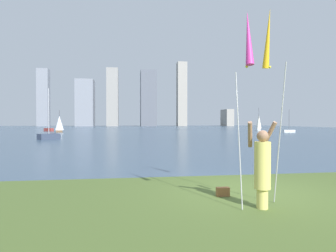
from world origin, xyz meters
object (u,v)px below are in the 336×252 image
object	(u,v)px
bag	(223,192)
sailboat_2	(49,129)
person	(262,166)
sailboat_1	(259,123)
sailboat_0	(289,131)
kite_flag_left	(248,44)
kite_flag_right	(268,43)
sailboat_4	(59,124)
sailboat_5	(49,136)

from	to	relation	value
bag	sailboat_2	distance (m)	52.08
person	sailboat_1	distance (m)	52.67
sailboat_0	sailboat_2	world-z (taller)	sailboat_2
person	kite_flag_left	size ratio (longest dim) A/B	0.46
kite_flag_right	sailboat_1	size ratio (longest dim) A/B	0.95
person	sailboat_4	xyz separation A→B (m)	(-14.57, 44.59, 0.44)
bag	sailboat_4	size ratio (longest dim) A/B	0.08
kite_flag_left	sailboat_5	distance (m)	27.22
kite_flag_left	sailboat_1	bearing A→B (deg)	63.99
sailboat_1	sailboat_2	world-z (taller)	sailboat_2
person	sailboat_5	xyz separation A→B (m)	(-10.91, 24.64, -0.57)
kite_flag_right	sailboat_4	xyz separation A→B (m)	(-15.03, 43.93, -2.32)
sailboat_2	sailboat_4	xyz separation A→B (m)	(3.25, -5.58, 1.01)
kite_flag_right	sailboat_4	world-z (taller)	kite_flag_right
kite_flag_right	sailboat_2	bearing A→B (deg)	110.27
sailboat_4	sailboat_5	size ratio (longest dim) A/B	0.72
sailboat_1	sailboat_4	distance (m)	37.52
sailboat_1	sailboat_5	distance (m)	40.76
person	sailboat_1	bearing A→B (deg)	62.68
bag	sailboat_5	xyz separation A→B (m)	(-10.42, 23.59, 0.22)
kite_flag_left	sailboat_1	world-z (taller)	sailboat_1
sailboat_0	sailboat_5	distance (m)	37.63
bag	sailboat_0	bearing A→B (deg)	56.91
kite_flag_left	kite_flag_right	xyz separation A→B (m)	(0.93, 0.97, 0.31)
sailboat_0	sailboat_5	world-z (taller)	sailboat_5
kite_flag_right	sailboat_0	bearing A→B (deg)	58.22
kite_flag_left	sailboat_2	distance (m)	53.46
kite_flag_right	sailboat_5	xyz separation A→B (m)	(-11.38, 23.98, -3.33)
kite_flag_left	bag	bearing A→B (deg)	91.47
sailboat_0	sailboat_1	bearing A→B (deg)	97.56
sailboat_0	sailboat_5	size ratio (longest dim) A/B	0.75
person	sailboat_1	world-z (taller)	sailboat_1
kite_flag_left	sailboat_1	xyz separation A→B (m)	(23.31, 47.76, -1.73)
kite_flag_right	sailboat_2	world-z (taller)	sailboat_2
sailboat_2	sailboat_5	bearing A→B (deg)	-74.86
sailboat_1	sailboat_5	size ratio (longest dim) A/B	0.90
bag	sailboat_1	bearing A→B (deg)	63.30
sailboat_1	sailboat_4	size ratio (longest dim) A/B	1.24
sailboat_1	sailboat_2	xyz separation A→B (m)	(-40.67, 2.71, -1.29)
bag	sailboat_0	xyz separation A→B (m)	(24.51, 37.61, 0.15)
bag	sailboat_4	distance (m)	45.77
sailboat_1	bag	bearing A→B (deg)	-116.70
kite_flag_right	sailboat_5	distance (m)	26.75
sailboat_1	sailboat_4	world-z (taller)	sailboat_1
bag	kite_flag_left	bearing A→B (deg)	-88.53
kite_flag_right	sailboat_0	size ratio (longest dim) A/B	1.13
bag	sailboat_1	distance (m)	51.97
sailboat_5	sailboat_2	bearing A→B (deg)	105.14
sailboat_2	sailboat_5	size ratio (longest dim) A/B	0.92
sailboat_4	sailboat_1	bearing A→B (deg)	4.38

